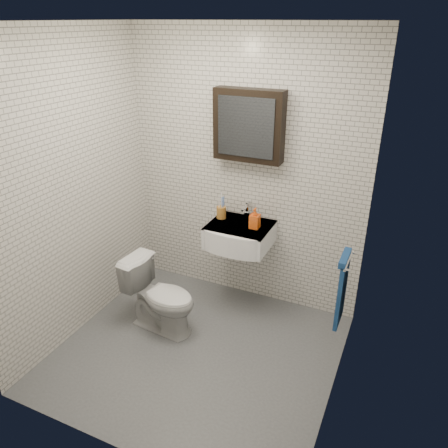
# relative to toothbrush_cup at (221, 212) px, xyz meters

# --- Properties ---
(ground) EXTENTS (2.20, 2.00, 0.01)m
(ground) POSITION_rel_toothbrush_cup_xyz_m (0.16, -0.84, -0.91)
(ground) COLOR #4D5155
(ground) RESTS_ON ground
(room_shell) EXTENTS (2.22, 2.02, 2.51)m
(room_shell) POSITION_rel_toothbrush_cup_xyz_m (0.16, -0.84, 0.56)
(room_shell) COLOR silver
(room_shell) RESTS_ON ground
(washbasin) EXTENTS (0.55, 0.50, 0.20)m
(washbasin) POSITION_rel_toothbrush_cup_xyz_m (0.21, -0.11, -0.15)
(washbasin) COLOR white
(washbasin) RESTS_ON room_shell
(faucet) EXTENTS (0.06, 0.20, 0.15)m
(faucet) POSITION_rel_toothbrush_cup_xyz_m (0.21, 0.09, 0.01)
(faucet) COLOR silver
(faucet) RESTS_ON washbasin
(mirror_cabinet) EXTENTS (0.60, 0.15, 0.60)m
(mirror_cabinet) POSITION_rel_toothbrush_cup_xyz_m (0.21, 0.09, 0.79)
(mirror_cabinet) COLOR black
(mirror_cabinet) RESTS_ON room_shell
(towel_rail) EXTENTS (0.09, 0.30, 0.58)m
(towel_rail) POSITION_rel_toothbrush_cup_xyz_m (1.21, -0.49, -0.19)
(towel_rail) COLOR silver
(towel_rail) RESTS_ON room_shell
(toothbrush_cup) EXTENTS (0.11, 0.11, 0.24)m
(toothbrush_cup) POSITION_rel_toothbrush_cup_xyz_m (0.00, 0.00, 0.00)
(toothbrush_cup) COLOR #A46C29
(toothbrush_cup) RESTS_ON washbasin
(soap_bottle) EXTENTS (0.08, 0.09, 0.19)m
(soap_bottle) POSITION_rel_toothbrush_cup_xyz_m (0.35, -0.07, 0.03)
(soap_bottle) COLOR orange
(soap_bottle) RESTS_ON washbasin
(toilet) EXTENTS (0.68, 0.43, 0.66)m
(toilet) POSITION_rel_toothbrush_cup_xyz_m (-0.27, -0.67, -0.58)
(toilet) COLOR silver
(toilet) RESTS_ON ground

